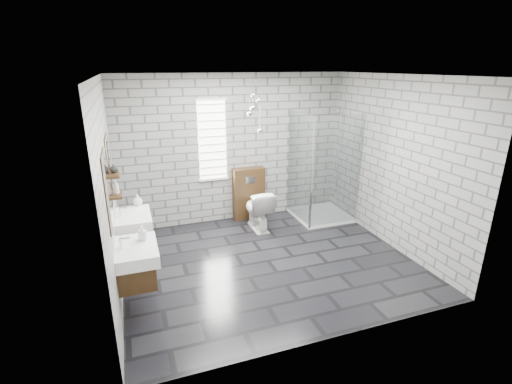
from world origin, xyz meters
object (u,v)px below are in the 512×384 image
vanity_left (133,254)px  cistern_panel (249,193)px  shower_enclosure (320,195)px  vanity_right (131,221)px  toilet (258,209)px

vanity_left → cistern_panel: (2.16, 2.27, -0.26)m
shower_enclosure → vanity_right: bearing=-167.6°
toilet → cistern_panel: bearing=-90.6°
vanity_left → toilet: 2.81m
cistern_panel → shower_enclosure: 1.35m
cistern_panel → vanity_right: bearing=-149.6°
toilet → shower_enclosure: bearing=179.3°
vanity_left → vanity_right: size_ratio=1.00×
shower_enclosure → toilet: bearing=179.9°
vanity_right → cistern_panel: bearing=30.4°
vanity_right → cistern_panel: size_ratio=1.57×
cistern_panel → toilet: 0.53m
vanity_right → toilet: (2.16, 0.75, -0.39)m
cistern_panel → toilet: bearing=-90.0°
shower_enclosure → toilet: shower_enclosure is taller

